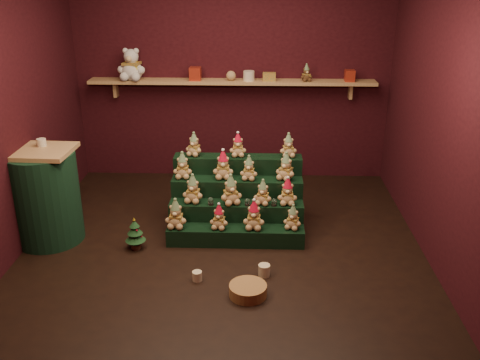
{
  "coord_description": "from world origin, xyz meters",
  "views": [
    {
      "loc": [
        0.34,
        -4.79,
        2.67
      ],
      "look_at": [
        0.16,
        0.25,
        0.63
      ],
      "focal_mm": 40.0,
      "sensor_mm": 36.0,
      "label": 1
    }
  ],
  "objects_px": {
    "snow_globe_a": "(211,201)",
    "mug_right": "(264,270)",
    "riser_tier_front": "(235,236)",
    "snow_globe_b": "(247,202)",
    "mug_left": "(197,276)",
    "side_table": "(45,196)",
    "snow_globe_c": "(274,202)",
    "wicker_basket": "(248,290)",
    "brown_bear": "(306,73)",
    "white_bear": "(131,60)",
    "mini_christmas_tree": "(135,233)"
  },
  "relations": [
    {
      "from": "snow_globe_a",
      "to": "snow_globe_c",
      "type": "bearing_deg",
      "value": 0.0
    },
    {
      "from": "snow_globe_b",
      "to": "white_bear",
      "type": "height_order",
      "value": "white_bear"
    },
    {
      "from": "snow_globe_c",
      "to": "side_table",
      "type": "relative_size",
      "value": 0.08
    },
    {
      "from": "mini_christmas_tree",
      "to": "wicker_basket",
      "type": "relative_size",
      "value": 1.05
    },
    {
      "from": "wicker_basket",
      "to": "snow_globe_c",
      "type": "bearing_deg",
      "value": 77.3
    },
    {
      "from": "snow_globe_a",
      "to": "white_bear",
      "type": "xyz_separation_m",
      "value": [
        -1.1,
        1.63,
        1.17
      ]
    },
    {
      "from": "wicker_basket",
      "to": "white_bear",
      "type": "distance_m",
      "value": 3.46
    },
    {
      "from": "mug_left",
      "to": "white_bear",
      "type": "bearing_deg",
      "value": 112.81
    },
    {
      "from": "wicker_basket",
      "to": "brown_bear",
      "type": "xyz_separation_m",
      "value": [
        0.66,
        2.71,
        1.37
      ]
    },
    {
      "from": "snow_globe_a",
      "to": "snow_globe_c",
      "type": "height_order",
      "value": "snow_globe_a"
    },
    {
      "from": "riser_tier_front",
      "to": "mug_right",
      "type": "bearing_deg",
      "value": -64.02
    },
    {
      "from": "riser_tier_front",
      "to": "white_bear",
      "type": "xyz_separation_m",
      "value": [
        -1.36,
        1.79,
        1.48
      ]
    },
    {
      "from": "white_bear",
      "to": "snow_globe_b",
      "type": "bearing_deg",
      "value": -41.2
    },
    {
      "from": "side_table",
      "to": "riser_tier_front",
      "type": "bearing_deg",
      "value": 1.38
    },
    {
      "from": "snow_globe_c",
      "to": "brown_bear",
      "type": "relative_size",
      "value": 0.38
    },
    {
      "from": "wicker_basket",
      "to": "snow_globe_b",
      "type": "bearing_deg",
      "value": 91.6
    },
    {
      "from": "snow_globe_a",
      "to": "mug_right",
      "type": "bearing_deg",
      "value": -53.85
    },
    {
      "from": "mini_christmas_tree",
      "to": "wicker_basket",
      "type": "bearing_deg",
      "value": -34.52
    },
    {
      "from": "mug_left",
      "to": "mug_right",
      "type": "height_order",
      "value": "mug_right"
    },
    {
      "from": "riser_tier_front",
      "to": "mug_right",
      "type": "xyz_separation_m",
      "value": [
        0.29,
        -0.6,
        -0.04
      ]
    },
    {
      "from": "snow_globe_a",
      "to": "snow_globe_b",
      "type": "xyz_separation_m",
      "value": [
        0.38,
        0.0,
        -0.0
      ]
    },
    {
      "from": "riser_tier_front",
      "to": "brown_bear",
      "type": "xyz_separation_m",
      "value": [
        0.8,
        1.79,
        1.33
      ]
    },
    {
      "from": "mug_right",
      "to": "brown_bear",
      "type": "relative_size",
      "value": 0.53
    },
    {
      "from": "side_table",
      "to": "brown_bear",
      "type": "relative_size",
      "value": 4.77
    },
    {
      "from": "riser_tier_front",
      "to": "side_table",
      "type": "height_order",
      "value": "side_table"
    },
    {
      "from": "side_table",
      "to": "snow_globe_b",
      "type": "bearing_deg",
      "value": 5.91
    },
    {
      "from": "side_table",
      "to": "mug_right",
      "type": "bearing_deg",
      "value": -13.42
    },
    {
      "from": "side_table",
      "to": "mug_left",
      "type": "xyz_separation_m",
      "value": [
        1.62,
        -0.74,
        -0.44
      ]
    },
    {
      "from": "snow_globe_a",
      "to": "snow_globe_c",
      "type": "relative_size",
      "value": 1.05
    },
    {
      "from": "snow_globe_c",
      "to": "white_bear",
      "type": "height_order",
      "value": "white_bear"
    },
    {
      "from": "mini_christmas_tree",
      "to": "wicker_basket",
      "type": "distance_m",
      "value": 1.4
    },
    {
      "from": "riser_tier_front",
      "to": "snow_globe_b",
      "type": "distance_m",
      "value": 0.37
    },
    {
      "from": "white_bear",
      "to": "brown_bear",
      "type": "xyz_separation_m",
      "value": [
        2.17,
        0.0,
        -0.14
      ]
    },
    {
      "from": "snow_globe_b",
      "to": "mug_left",
      "type": "relative_size",
      "value": 0.87
    },
    {
      "from": "snow_globe_a",
      "to": "brown_bear",
      "type": "distance_m",
      "value": 2.2
    },
    {
      "from": "snow_globe_b",
      "to": "side_table",
      "type": "height_order",
      "value": "side_table"
    },
    {
      "from": "wicker_basket",
      "to": "riser_tier_front",
      "type": "bearing_deg",
      "value": 99.1
    },
    {
      "from": "snow_globe_a",
      "to": "wicker_basket",
      "type": "distance_m",
      "value": 1.21
    },
    {
      "from": "side_table",
      "to": "mug_right",
      "type": "distance_m",
      "value": 2.35
    },
    {
      "from": "wicker_basket",
      "to": "brown_bear",
      "type": "relative_size",
      "value": 1.59
    },
    {
      "from": "side_table",
      "to": "mug_left",
      "type": "height_order",
      "value": "side_table"
    },
    {
      "from": "riser_tier_front",
      "to": "white_bear",
      "type": "bearing_deg",
      "value": 127.35
    },
    {
      "from": "mug_right",
      "to": "mug_left",
      "type": "bearing_deg",
      "value": -170.18
    },
    {
      "from": "snow_globe_a",
      "to": "wicker_basket",
      "type": "xyz_separation_m",
      "value": [
        0.41,
        -1.08,
        -0.35
      ]
    },
    {
      "from": "mini_christmas_tree",
      "to": "mug_right",
      "type": "distance_m",
      "value": 1.38
    },
    {
      "from": "riser_tier_front",
      "to": "wicker_basket",
      "type": "bearing_deg",
      "value": -80.9
    },
    {
      "from": "wicker_basket",
      "to": "mug_right",
      "type": "bearing_deg",
      "value": 66.49
    },
    {
      "from": "snow_globe_a",
      "to": "brown_bear",
      "type": "xyz_separation_m",
      "value": [
        1.07,
        1.63,
        1.02
      ]
    },
    {
      "from": "riser_tier_front",
      "to": "brown_bear",
      "type": "bearing_deg",
      "value": 65.79
    },
    {
      "from": "snow_globe_b",
      "to": "mug_right",
      "type": "xyz_separation_m",
      "value": [
        0.17,
        -0.76,
        -0.35
      ]
    }
  ]
}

